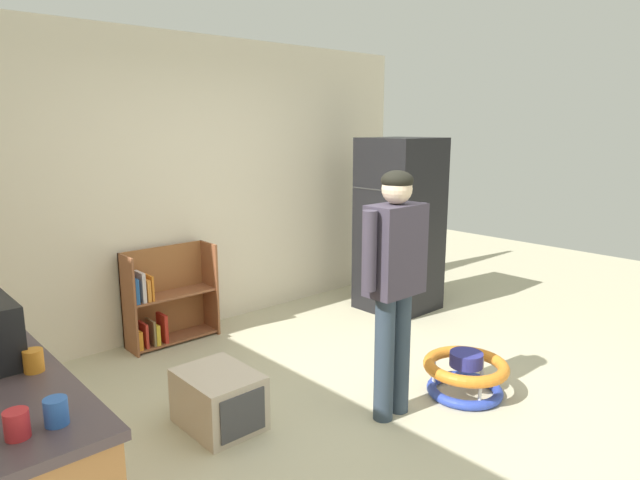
{
  "coord_description": "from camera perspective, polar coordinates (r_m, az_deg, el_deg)",
  "views": [
    {
      "loc": [
        -2.55,
        -2.26,
        1.91
      ],
      "look_at": [
        0.08,
        0.65,
        1.09
      ],
      "focal_mm": 31.23,
      "sensor_mm": 36.0,
      "label": 1
    }
  ],
  "objects": [
    {
      "name": "bookshelf",
      "position": [
        5.13,
        -15.72,
        -6.16
      ],
      "size": [
        0.8,
        0.28,
        0.85
      ],
      "color": "brown",
      "rests_on": "ground"
    },
    {
      "name": "orange_cup",
      "position": [
        2.64,
        -27.29,
        -10.94
      ],
      "size": [
        0.08,
        0.08,
        0.09
      ],
      "primitive_type": "cylinder",
      "color": "orange",
      "rests_on": "kitchen_counter"
    },
    {
      "name": "blue_cup",
      "position": [
        2.18,
        -25.43,
        -15.59
      ],
      "size": [
        0.08,
        0.08,
        0.09
      ],
      "primitive_type": "cylinder",
      "color": "blue",
      "rests_on": "kitchen_counter"
    },
    {
      "name": "red_cup",
      "position": [
        2.15,
        -28.64,
        -16.25
      ],
      "size": [
        0.08,
        0.08,
        0.09
      ],
      "primitive_type": "cylinder",
      "color": "red",
      "rests_on": "kitchen_counter"
    },
    {
      "name": "baby_walker",
      "position": [
        4.22,
        14.67,
        -13.13
      ],
      "size": [
        0.6,
        0.6,
        0.32
      ],
      "color": "#2E46B7",
      "rests_on": "ground"
    },
    {
      "name": "back_wall",
      "position": [
        5.28,
        -13.04,
        5.39
      ],
      "size": [
        5.2,
        0.06,
        2.7
      ],
      "primitive_type": "cube",
      "color": "beige",
      "rests_on": "ground"
    },
    {
      "name": "pet_carrier",
      "position": [
        3.77,
        -10.32,
        -15.76
      ],
      "size": [
        0.42,
        0.55,
        0.36
      ],
      "color": "beige",
      "rests_on": "ground"
    },
    {
      "name": "refrigerator",
      "position": [
        5.8,
        8.14,
        1.52
      ],
      "size": [
        0.73,
        0.68,
        1.78
      ],
      "color": "black",
      "rests_on": "ground"
    },
    {
      "name": "standing_person",
      "position": [
        3.57,
        7.65,
        -3.45
      ],
      "size": [
        0.57,
        0.22,
        1.63
      ],
      "color": "#303F4F",
      "rests_on": "ground"
    },
    {
      "name": "ground_plane",
      "position": [
        3.91,
        5.79,
        -17.54
      ],
      "size": [
        12.0,
        12.0,
        0.0
      ],
      "primitive_type": "plane",
      "color": "#C2BA99",
      "rests_on": "ground"
    }
  ]
}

